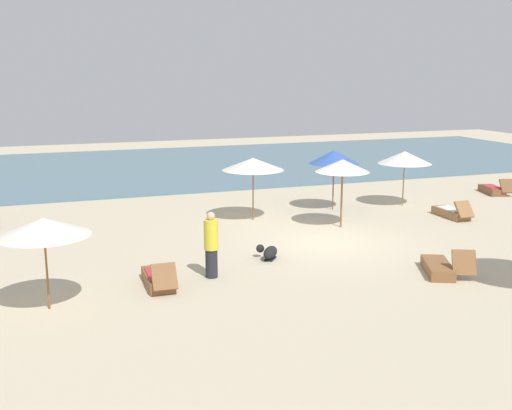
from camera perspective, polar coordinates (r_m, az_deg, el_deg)
name	(u,v)px	position (r m, az deg, el deg)	size (l,w,h in m)	color
ground_plane	(326,244)	(18.68, 6.50, -3.58)	(60.00, 60.00, 0.00)	beige
ocean_water	(190,165)	(34.42, -6.10, 3.69)	(48.00, 16.00, 0.06)	slate
umbrella_0	(44,227)	(13.80, -18.97, -1.92)	(1.97, 1.97, 2.03)	brown
umbrella_1	(342,166)	(20.37, 7.97, 3.59)	(1.78, 1.78, 2.26)	brown
umbrella_2	(405,157)	(24.25, 13.53, 4.28)	(2.03, 2.03, 2.10)	olive
umbrella_3	(334,157)	(23.02, 7.19, 4.41)	(1.84, 1.84, 2.23)	brown
umbrella_4	(253,164)	(21.19, -0.28, 3.79)	(2.12, 2.12, 2.17)	brown
lounger_0	(493,190)	(28.04, 21.01, 1.33)	(1.04, 1.78, 0.70)	brown
lounger_1	(159,279)	(15.12, -8.96, -6.74)	(0.64, 1.68, 0.72)	brown
lounger_3	(440,268)	(16.48, 16.61, -5.54)	(1.20, 1.73, 0.75)	brown
lounger_5	(452,213)	(22.95, 17.60, -0.67)	(0.62, 1.69, 0.70)	olive
person_3	(211,245)	(15.41, -4.14, -3.68)	(0.50, 0.50, 1.68)	#26262D
dog	(269,252)	(17.02, 1.21, -4.37)	(0.71, 0.78, 0.37)	black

